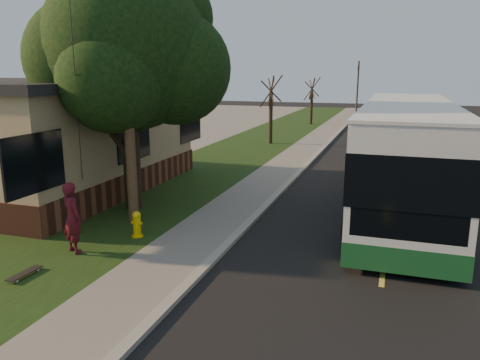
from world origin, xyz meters
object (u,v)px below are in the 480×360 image
at_px(leafy_tree, 129,52).
at_px(skateboard_main, 25,273).
at_px(utility_pole, 126,70).
at_px(dumpster, 74,162).
at_px(fire_hydrant, 137,224).
at_px(distant_car, 391,124).
at_px(transit_bus, 406,152).
at_px(skateboarder, 72,218).
at_px(traffic_signal, 357,87).
at_px(bare_tree_far, 312,102).
at_px(bare_tree_near, 271,111).

height_order(leafy_tree, skateboard_main, leafy_tree).
xyz_separation_m(utility_pole, dumpster, (-6.19, 5.28, -3.98)).
height_order(fire_hydrant, distant_car, distant_car).
xyz_separation_m(transit_bus, skateboarder, (-7.96, -7.47, -0.91)).
relative_size(fire_hydrant, distant_car, 0.16).
bearing_deg(transit_bus, traffic_signal, 98.00).
relative_size(bare_tree_far, skateboarder, 2.19).
distance_m(traffic_signal, distant_car, 9.27).
xyz_separation_m(leafy_tree, skateboard_main, (0.49, -5.74, -5.03)).
bearing_deg(leafy_tree, distant_car, 71.03).
xyz_separation_m(bare_tree_far, transit_bus, (7.44, -24.04, -0.10)).
relative_size(bare_tree_far, traffic_signal, 0.73).
height_order(utility_pole, leafy_tree, utility_pole).
xyz_separation_m(traffic_signal, dumpster, (-10.00, -27.72, -2.51)).
height_order(fire_hydrant, leafy_tree, leafy_tree).
relative_size(bare_tree_near, transit_bus, 0.33).
relative_size(utility_pole, skateboard_main, 10.02).
distance_m(bare_tree_near, transit_bus, 14.43).
relative_size(traffic_signal, distant_car, 1.18).
xyz_separation_m(fire_hydrant, dumpster, (-6.90, 6.28, 0.22)).
xyz_separation_m(fire_hydrant, skateboarder, (-0.92, -1.51, 0.56)).
xyz_separation_m(traffic_signal, distant_car, (3.23, -8.36, -2.37)).
bearing_deg(utility_pole, skateboard_main, -95.19).
relative_size(utility_pole, dumpster, 6.24).
bearing_deg(leafy_tree, transit_bus, 21.02).
bearing_deg(leafy_tree, dumpster, 145.77).
xyz_separation_m(fire_hydrant, bare_tree_near, (-0.90, 18.00, 1.72)).
distance_m(leafy_tree, transit_bus, 9.79).
distance_m(fire_hydrant, skateboarder, 1.86).
bearing_deg(fire_hydrant, transit_bus, 40.23).
relative_size(leafy_tree, bare_tree_far, 1.94).
xyz_separation_m(fire_hydrant, utility_pole, (-0.71, 0.99, 4.20)).
bearing_deg(transit_bus, leafy_tree, -158.98).
height_order(transit_bus, distant_car, transit_bus).
bearing_deg(skateboard_main, bare_tree_near, 89.52).
relative_size(bare_tree_far, transit_bus, 0.31).
height_order(utility_pole, distant_car, utility_pole).
bearing_deg(leafy_tree, skateboard_main, -85.08).
bearing_deg(transit_bus, fire_hydrant, -139.77).
xyz_separation_m(utility_pole, leafy_tree, (-0.87, 1.66, 0.54)).
distance_m(skateboard_main, dumpster, 11.04).
distance_m(bare_tree_near, bare_tree_far, 12.01).
bearing_deg(leafy_tree, bare_tree_far, 87.55).
xyz_separation_m(transit_bus, distant_car, (-0.71, 19.68, -1.11)).
bearing_deg(skateboarder, leafy_tree, -55.29).
bearing_deg(distant_car, utility_pole, -112.28).
relative_size(fire_hydrant, dumpster, 0.51).
bearing_deg(utility_pole, bare_tree_far, 89.40).
relative_size(utility_pole, skateboarder, 4.94).
height_order(fire_hydrant, skateboard_main, fire_hydrant).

